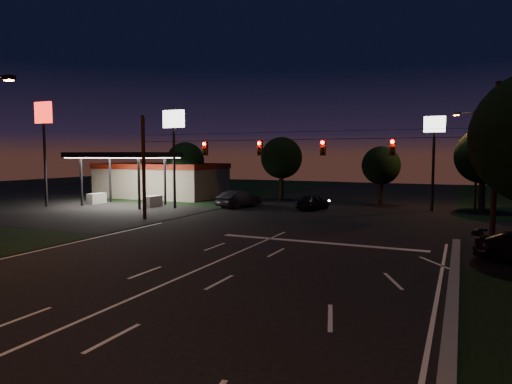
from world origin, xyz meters
The scene contains 18 objects.
ground centered at (0.00, 0.00, 0.00)m, with size 140.00×140.00×0.00m, color black.
cross_street_left centered at (-20.00, 16.00, 0.00)m, with size 20.00×16.00×0.02m, color black.
center_line centered at (0.00, -6.00, 0.01)m, with size 0.14×40.00×0.01m, color silver.
stop_bar centered at (3.00, 11.50, 0.01)m, with size 12.00×0.50×0.01m, color silver.
utility_pole_right centered at (12.00, 15.00, 0.00)m, with size 0.30×0.30×9.00m, color black.
utility_pole_left centered at (-12.00, 15.00, 0.00)m, with size 0.28×0.28×8.00m, color black.
signal_span centered at (0.00, 14.96, 5.50)m, with size 24.00×0.40×1.56m.
gas_station centered at (-21.86, 30.39, 2.38)m, with size 14.20×16.10×5.25m.
pole_sign_left_near centered at (-14.00, 22.00, 6.98)m, with size 2.20×0.30×9.10m.
pole_sign_left_far centered at (-26.00, 18.00, 7.61)m, with size 2.00×0.30×10.00m.
pole_sign_right centered at (8.00, 30.00, 6.24)m, with size 1.80×0.30×8.40m.
street_light_right_far centered at (11.24, 32.00, 5.24)m, with size 2.20×0.35×9.00m.
tree_far_a centered at (-17.98, 30.12, 4.26)m, with size 4.20×4.20×6.42m.
tree_far_b centered at (-7.98, 34.13, 4.61)m, with size 4.60×4.60×6.98m.
tree_far_c centered at (3.02, 33.10, 3.90)m, with size 3.80×3.80×5.86m.
tree_far_d centered at (12.02, 31.13, 4.83)m, with size 4.80×4.80×7.30m.
car_oncoming_a centered at (-2.00, 26.55, 0.69)m, with size 1.64×4.08×1.39m, color black.
car_oncoming_b centered at (-9.00, 25.44, 0.79)m, with size 1.68×4.81×1.58m, color black.
Camera 1 is at (10.35, -13.40, 4.99)m, focal length 32.00 mm.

